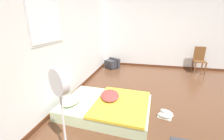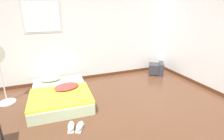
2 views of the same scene
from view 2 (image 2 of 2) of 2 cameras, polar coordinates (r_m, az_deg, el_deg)
The scene contains 5 objects.
ground_plane at distance 3.27m, azimuth 2.74°, elevation -17.67°, with size 20.00×20.00×0.00m, color brown.
wall_back at distance 5.00m, azimuth -9.08°, elevation 11.22°, with size 7.82×0.08×2.60m.
mattress_bed at distance 4.19m, azimuth -16.60°, elevation -7.44°, with size 1.33×1.83×0.37m.
crt_tv at distance 5.74m, azimuth 14.38°, elevation 0.45°, with size 0.62×0.63×0.38m.
sneaker_pair at distance 3.23m, azimuth -11.86°, elevation -17.54°, with size 0.34×0.33×0.10m.
Camera 2 is at (-1.11, -2.37, 1.96)m, focal length 28.00 mm.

